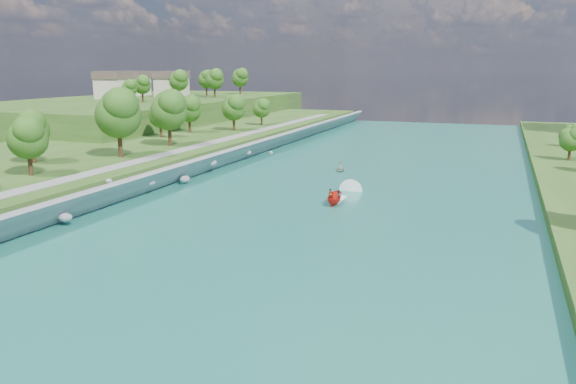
% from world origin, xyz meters
% --- Properties ---
extents(ground, '(260.00, 260.00, 0.00)m').
position_xyz_m(ground, '(0.00, 0.00, 0.00)').
color(ground, '#2D5119').
rests_on(ground, ground).
extents(river_water, '(55.00, 240.00, 0.10)m').
position_xyz_m(river_water, '(0.00, 20.00, 0.05)').
color(river_water, '#1B6757').
rests_on(river_water, ground).
extents(berm_west, '(45.00, 240.00, 3.50)m').
position_xyz_m(berm_west, '(-50.00, 20.00, 1.75)').
color(berm_west, '#2D5119').
rests_on(berm_west, ground).
extents(ridge_west, '(60.00, 120.00, 9.00)m').
position_xyz_m(ridge_west, '(-82.50, 95.00, 4.50)').
color(ridge_west, '#2D5119').
rests_on(ridge_west, ground).
extents(riprap_bank, '(4.29, 236.00, 4.29)m').
position_xyz_m(riprap_bank, '(-25.85, 19.32, 1.80)').
color(riprap_bank, slate).
rests_on(riprap_bank, ground).
extents(riverside_path, '(3.00, 200.00, 0.10)m').
position_xyz_m(riverside_path, '(-32.50, 20.00, 3.55)').
color(riverside_path, gray).
rests_on(riverside_path, berm_west).
extents(ridge_houses, '(29.50, 29.50, 8.40)m').
position_xyz_m(ridge_houses, '(-88.67, 100.00, 13.31)').
color(ridge_houses, beige).
rests_on(ridge_houses, ridge_west).
extents(trees_west, '(16.10, 152.81, 13.52)m').
position_xyz_m(trees_west, '(-41.98, 2.81, 9.24)').
color(trees_west, '#245216').
rests_on(trees_west, berm_west).
extents(trees_ridge, '(15.09, 64.77, 10.86)m').
position_xyz_m(trees_ridge, '(-69.84, 106.40, 14.04)').
color(trees_ridge, '#245216').
rests_on(trees_ridge, ridge_west).
extents(motorboat, '(3.60, 19.05, 2.20)m').
position_xyz_m(motorboat, '(1.27, 16.97, 0.84)').
color(motorboat, red).
rests_on(motorboat, river_water).
extents(raft, '(2.72, 3.33, 1.62)m').
position_xyz_m(raft, '(-4.69, 40.24, 0.47)').
color(raft, gray).
rests_on(raft, river_water).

